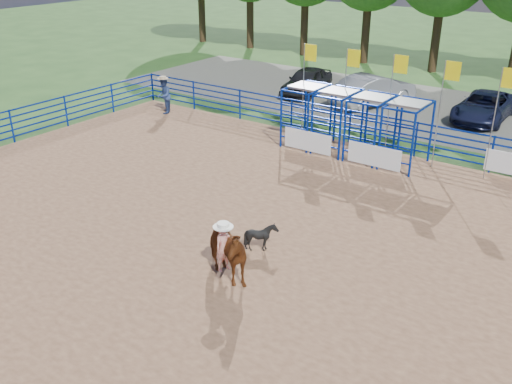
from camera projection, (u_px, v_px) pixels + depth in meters
ground at (282, 259)px, 16.16m from camera, size 120.00×120.00×0.00m
arena_dirt at (282, 259)px, 16.15m from camera, size 30.00×20.00×0.02m
gravel_strip at (466, 116)px, 28.76m from camera, size 40.00×10.00×0.01m
horse_and_rider at (224, 249)px, 14.85m from camera, size 2.17×1.52×2.32m
calf at (261, 237)px, 16.42m from camera, size 0.88×0.81×0.87m
spectator_cowboy at (164, 95)px, 28.86m from camera, size 1.07×1.12×1.87m
car_a at (307, 81)px, 32.45m from camera, size 2.25×4.52×1.48m
car_b at (373, 90)px, 30.34m from camera, size 3.27×5.25×1.63m
car_c at (484, 107)px, 27.91m from camera, size 2.31×4.90×1.35m
perimeter_fence at (282, 236)px, 15.85m from camera, size 30.10×20.10×1.50m
chute_assembly at (362, 126)px, 23.19m from camera, size 19.32×2.41×4.20m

